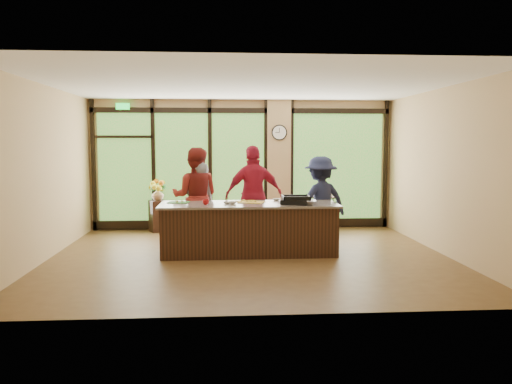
{
  "coord_description": "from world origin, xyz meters",
  "views": [
    {
      "loc": [
        -0.49,
        -8.64,
        2.0
      ],
      "look_at": [
        0.14,
        0.4,
        1.12
      ],
      "focal_mm": 35.0,
      "sensor_mm": 36.0,
      "label": 1
    }
  ],
  "objects": [
    {
      "name": "floor",
      "position": [
        0.0,
        0.0,
        0.0
      ],
      "size": [
        7.0,
        7.0,
        0.0
      ],
      "primitive_type": "plane",
      "color": "#51371C",
      "rests_on": "ground"
    },
    {
      "name": "prep_bowl_far",
      "position": [
        0.55,
        0.73,
        0.94
      ],
      "size": [
        0.19,
        0.19,
        0.04
      ],
      "primitive_type": "imported",
      "rotation": [
        0.0,
        0.0,
        -0.35
      ],
      "color": "silver",
      "rests_on": "countertop"
    },
    {
      "name": "island_base",
      "position": [
        0.0,
        0.3,
        0.44
      ],
      "size": [
        3.1,
        1.0,
        0.88
      ],
      "primitive_type": "cube",
      "color": "#321A10",
      "rests_on": "floor"
    },
    {
      "name": "back_wall",
      "position": [
        0.0,
        3.0,
        1.5
      ],
      "size": [
        7.0,
        0.0,
        7.0
      ],
      "primitive_type": "plane",
      "rotation": [
        1.57,
        0.0,
        0.0
      ],
      "color": "tan",
      "rests_on": "floor"
    },
    {
      "name": "cutting_board_left",
      "position": [
        -1.28,
        0.51,
        0.93
      ],
      "size": [
        0.41,
        0.33,
        0.01
      ],
      "primitive_type": "cube",
      "rotation": [
        0.0,
        0.0,
        -0.15
      ],
      "color": "#33822F",
      "rests_on": "countertop"
    },
    {
      "name": "cook_midright",
      "position": [
        0.15,
        1.11,
        0.98
      ],
      "size": [
        1.22,
        0.68,
        1.96
      ],
      "primitive_type": "imported",
      "rotation": [
        0.0,
        0.0,
        3.33
      ],
      "color": "maroon",
      "rests_on": "floor"
    },
    {
      "name": "roasting_pan",
      "position": [
        0.83,
        0.12,
        0.96
      ],
      "size": [
        0.59,
        0.53,
        0.09
      ],
      "primitive_type": "cube",
      "rotation": [
        0.0,
        0.0,
        -0.39
      ],
      "color": "black",
      "rests_on": "countertop"
    },
    {
      "name": "red_ramekin",
      "position": [
        -0.77,
        0.16,
        0.97
      ],
      "size": [
        0.13,
        0.13,
        0.09
      ],
      "primitive_type": "imported",
      "rotation": [
        0.0,
        0.0,
        0.15
      ],
      "color": "#AA1114",
      "rests_on": "countertop"
    },
    {
      "name": "countertop",
      "position": [
        0.0,
        0.3,
        0.9
      ],
      "size": [
        3.2,
        1.1,
        0.04
      ],
      "primitive_type": "cube",
      "color": "gray",
      "rests_on": "island_base"
    },
    {
      "name": "cook_midleft",
      "position": [
        -1.0,
        1.1,
        0.96
      ],
      "size": [
        1.01,
        0.82,
        1.92
      ],
      "primitive_type": "imported",
      "rotation": [
        0.0,
        0.0,
        3.04
      ],
      "color": "maroon",
      "rests_on": "floor"
    },
    {
      "name": "prep_bowl_near",
      "position": [
        -0.3,
        0.24,
        0.94
      ],
      "size": [
        0.18,
        0.18,
        0.05
      ],
      "primitive_type": "imported",
      "rotation": [
        0.0,
        0.0,
        -0.28
      ],
      "color": "silver",
      "rests_on": "countertop"
    },
    {
      "name": "mixing_bowl",
      "position": [
        1.03,
        0.04,
        0.96
      ],
      "size": [
        0.33,
        0.33,
        0.08
      ],
      "primitive_type": "imported",
      "rotation": [
        0.0,
        0.0,
        0.03
      ],
      "color": "silver",
      "rests_on": "countertop"
    },
    {
      "name": "ceiling",
      "position": [
        0.0,
        0.0,
        3.0
      ],
      "size": [
        7.0,
        7.0,
        0.0
      ],
      "primitive_type": "plane",
      "rotation": [
        3.14,
        0.0,
        0.0
      ],
      "color": "silver",
      "rests_on": "back_wall"
    },
    {
      "name": "wall_clock",
      "position": [
        0.85,
        2.87,
        2.25
      ],
      "size": [
        0.36,
        0.04,
        0.36
      ],
      "color": "black",
      "rests_on": "window_wall"
    },
    {
      "name": "bar_cart",
      "position": [
        1.74,
        2.3,
        0.55
      ],
      "size": [
        0.75,
        0.57,
        0.91
      ],
      "rotation": [
        0.0,
        0.0,
        -0.32
      ],
      "color": "#321A10",
      "rests_on": "floor"
    },
    {
      "name": "flower_stand",
      "position": [
        -1.93,
        2.71,
        0.35
      ],
      "size": [
        0.47,
        0.47,
        0.71
      ],
      "primitive_type": "cube",
      "rotation": [
        0.0,
        0.0,
        0.42
      ],
      "color": "#321A10",
      "rests_on": "floor"
    },
    {
      "name": "cutting_board_right",
      "position": [
        0.06,
        0.42,
        0.93
      ],
      "size": [
        0.53,
        0.47,
        0.01
      ],
      "primitive_type": "cube",
      "rotation": [
        0.0,
        0.0,
        -0.36
      ],
      "color": "gold",
      "rests_on": "countertop"
    },
    {
      "name": "cook_left",
      "position": [
        -0.91,
        1.05,
        0.82
      ],
      "size": [
        0.71,
        0.6,
        1.63
      ],
      "primitive_type": "imported",
      "rotation": [
        0.0,
        0.0,
        3.57
      ],
      "color": "slate",
      "rests_on": "floor"
    },
    {
      "name": "left_wall",
      "position": [
        -3.5,
        0.0,
        1.5
      ],
      "size": [
        0.0,
        6.0,
        6.0
      ],
      "primitive_type": "plane",
      "rotation": [
        1.57,
        0.0,
        1.57
      ],
      "color": "tan",
      "rests_on": "floor"
    },
    {
      "name": "cook_right",
      "position": [
        1.45,
        0.99,
        0.87
      ],
      "size": [
        1.28,
        0.99,
        1.75
      ],
      "primitive_type": "imported",
      "rotation": [
        0.0,
        0.0,
        3.48
      ],
      "color": "#1A1F3A",
      "rests_on": "floor"
    },
    {
      "name": "prep_bowl_mid",
      "position": [
        -0.39,
        0.25,
        0.94
      ],
      "size": [
        0.16,
        0.16,
        0.04
      ],
      "primitive_type": "imported",
      "rotation": [
        0.0,
        0.0,
        -0.32
      ],
      "color": "silver",
      "rests_on": "countertop"
    },
    {
      "name": "window_wall",
      "position": [
        0.16,
        2.95,
        1.39
      ],
      "size": [
        6.9,
        0.12,
        3.0
      ],
      "color": "tan",
      "rests_on": "floor"
    },
    {
      "name": "right_wall",
      "position": [
        3.5,
        0.0,
        1.5
      ],
      "size": [
        0.0,
        6.0,
        6.0
      ],
      "primitive_type": "plane",
      "rotation": [
        1.57,
        0.0,
        -1.57
      ],
      "color": "tan",
      "rests_on": "floor"
    },
    {
      "name": "cutting_board_center",
      "position": [
        -0.01,
        0.57,
        0.93
      ],
      "size": [
        0.45,
        0.4,
        0.01
      ],
      "primitive_type": "cube",
      "rotation": [
        0.0,
        0.0,
        0.4
      ],
      "color": "gold",
      "rests_on": "countertop"
    },
    {
      "name": "flower_vase",
      "position": [
        -1.93,
        2.71,
        0.85
      ],
      "size": [
        0.36,
        0.36,
        0.29
      ],
      "primitive_type": "imported",
      "rotation": [
        0.0,
        0.0,
        -0.42
      ],
      "color": "#997853",
      "rests_on": "flower_stand"
    }
  ]
}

